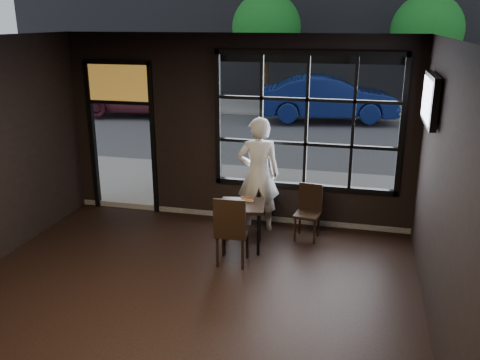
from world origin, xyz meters
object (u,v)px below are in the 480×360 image
(cafe_table, at_px, (242,226))
(man, at_px, (258,175))
(navy_car, at_px, (328,98))
(chair_near, at_px, (233,229))

(cafe_table, bearing_deg, man, 74.31)
(cafe_table, bearing_deg, navy_car, 77.56)
(cafe_table, height_order, navy_car, navy_car)
(cafe_table, distance_m, chair_near, 0.56)
(chair_near, relative_size, navy_car, 0.23)
(man, bearing_deg, chair_near, 71.29)
(man, bearing_deg, cafe_table, 69.51)
(man, relative_size, navy_car, 0.42)
(cafe_table, bearing_deg, chair_near, -101.32)
(cafe_table, xyz_separation_m, navy_car, (0.51, 10.37, 0.49))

